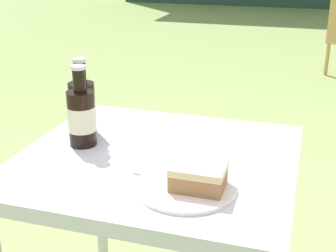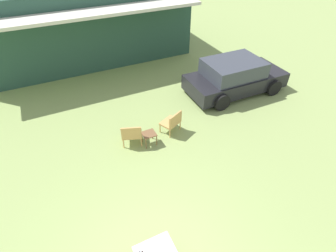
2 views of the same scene
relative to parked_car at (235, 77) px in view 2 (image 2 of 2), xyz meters
name	(u,v)px [view 2 (image 2 of 2)]	position (x,y,z in m)	size (l,w,h in m)	color
cabin_building	(81,22)	(-4.54, 6.10, 1.02)	(9.59, 5.42, 3.30)	#284C3D
parked_car	(235,77)	(0.00, 0.00, 0.00)	(3.95, 2.03, 1.34)	black
wicker_chair_cushioned	(132,133)	(-4.72, -1.22, -0.22)	(0.72, 0.64, 0.77)	tan
wicker_chair_plain	(172,122)	(-3.36, -1.24, -0.21)	(0.74, 0.68, 0.77)	tan
garden_side_table	(149,135)	(-4.25, -1.44, -0.29)	(0.40, 0.38, 0.41)	brown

